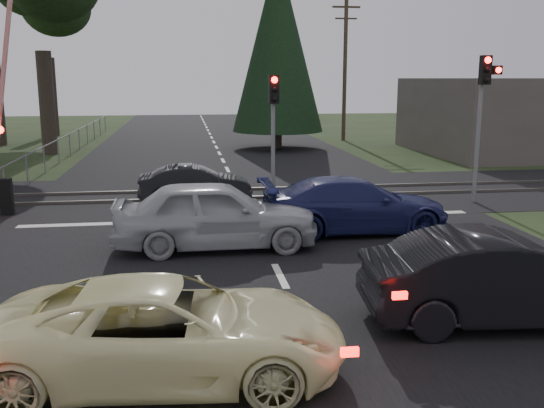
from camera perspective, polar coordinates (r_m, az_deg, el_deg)
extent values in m
plane|color=#1F3116|center=(9.82, 3.58, -12.32)|extent=(120.00, 120.00, 0.00)
cube|color=black|center=(19.28, -2.50, -0.22)|extent=(14.00, 100.00, 0.01)
cube|color=black|center=(21.23, -3.05, 0.89)|extent=(120.00, 8.00, 0.01)
cube|color=silver|center=(17.53, -1.90, -1.40)|extent=(13.00, 0.35, 0.00)
cube|color=#59544C|center=(20.44, -2.84, 0.60)|extent=(120.00, 0.12, 0.10)
cube|color=#59544C|center=(22.01, -3.24, 1.40)|extent=(120.00, 0.12, 0.10)
sphere|color=#FF0C07|center=(19.20, -24.24, 6.40)|extent=(0.22, 0.22, 0.22)
cube|color=black|center=(19.61, -23.72, 0.61)|extent=(0.35, 0.25, 1.10)
cube|color=red|center=(19.25, -24.00, 10.76)|extent=(1.16, 0.10, 5.93)
cylinder|color=slate|center=(20.73, 18.76, 5.32)|extent=(0.14, 0.14, 3.80)
cube|color=black|center=(20.46, 19.43, 11.80)|extent=(0.32, 0.24, 0.90)
sphere|color=#FF0C07|center=(20.35, 19.67, 12.64)|extent=(0.20, 0.20, 0.20)
sphere|color=black|center=(20.35, 19.61, 11.80)|extent=(0.18, 0.18, 0.18)
sphere|color=black|center=(20.35, 19.55, 10.95)|extent=(0.18, 0.18, 0.18)
cube|color=black|center=(20.64, 20.39, 11.73)|extent=(0.28, 0.22, 0.28)
sphere|color=#FF0C07|center=(20.54, 20.55, 11.72)|extent=(0.18, 0.18, 0.18)
cylinder|color=slate|center=(19.92, 0.10, 4.83)|extent=(0.14, 0.14, 3.20)
cube|color=black|center=(19.60, 0.18, 10.73)|extent=(0.32, 0.24, 0.90)
sphere|color=#FF0C07|center=(19.47, 0.24, 11.61)|extent=(0.20, 0.20, 0.20)
sphere|color=black|center=(19.47, 0.24, 10.72)|extent=(0.18, 0.18, 0.18)
sphere|color=black|center=(19.48, 0.24, 9.84)|extent=(0.18, 0.18, 0.18)
cylinder|color=#4C3D2D|center=(40.13, 6.87, 12.39)|extent=(0.26, 0.26, 9.00)
cube|color=#4C3D2D|center=(40.37, 7.02, 17.93)|extent=(1.80, 0.12, 0.12)
cube|color=#4C3D2D|center=(40.30, 6.99, 16.94)|extent=(1.40, 0.10, 0.10)
cylinder|color=#4C3D2D|center=(64.61, 0.99, 12.20)|extent=(0.26, 0.26, 9.00)
cube|color=#4C3D2D|center=(64.75, 1.00, 15.65)|extent=(1.80, 0.12, 0.12)
cube|color=#4C3D2D|center=(64.71, 1.00, 15.04)|extent=(1.40, 0.10, 0.10)
cylinder|color=#473D33|center=(34.53, -20.42, 8.87)|extent=(0.80, 0.80, 5.40)
cylinder|color=#473D33|center=(45.70, -20.07, 9.43)|extent=(0.80, 0.80, 5.40)
cylinder|color=#473D33|center=(35.31, 0.52, 6.88)|extent=(0.50, 0.50, 2.00)
cone|color=black|center=(35.24, 0.54, 15.01)|extent=(5.20, 5.20, 10.00)
imported|color=#FBF4B4|center=(8.46, -9.81, -11.63)|extent=(5.00, 2.64, 1.34)
imported|color=black|center=(10.74, 20.94, -6.63)|extent=(4.72, 2.00, 1.52)
imported|color=#A7A8AF|center=(14.46, -5.32, -0.98)|extent=(4.85, 1.96, 1.65)
imported|color=navy|center=(16.09, 7.77, -0.10)|extent=(5.03, 2.10, 1.45)
imported|color=black|center=(20.04, -7.25, 1.90)|extent=(3.66, 1.29, 1.20)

